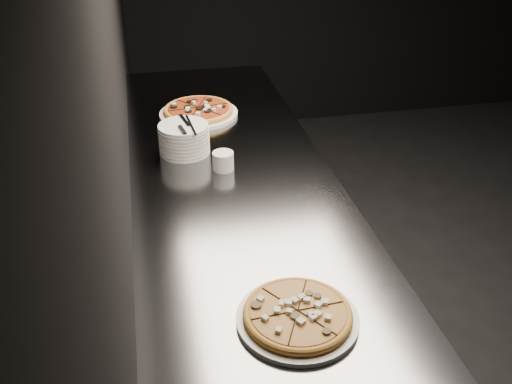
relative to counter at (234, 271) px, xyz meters
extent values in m
cube|color=black|center=(-0.37, 0.00, 0.94)|extent=(0.02, 5.00, 2.80)
cube|color=slate|center=(0.00, 0.00, -0.01)|extent=(0.70, 2.40, 0.90)
cube|color=slate|center=(0.00, 0.00, 0.45)|extent=(0.74, 2.44, 0.02)
cylinder|color=white|center=(0.03, -0.80, 0.47)|extent=(0.31, 0.31, 0.01)
cylinder|color=gold|center=(0.03, -0.80, 0.48)|extent=(0.29, 0.29, 0.01)
torus|color=gold|center=(0.03, -0.80, 0.49)|extent=(0.29, 0.29, 0.02)
cylinder|color=#FFBE54|center=(0.03, -0.80, 0.49)|extent=(0.26, 0.26, 0.01)
cylinder|color=white|center=(-0.05, 0.57, 0.47)|extent=(0.35, 0.35, 0.02)
cylinder|color=gold|center=(-0.05, 0.57, 0.48)|extent=(0.35, 0.35, 0.01)
torus|color=gold|center=(-0.05, 0.57, 0.49)|extent=(0.35, 0.35, 0.02)
cylinder|color=#9B3816|center=(-0.05, 0.57, 0.49)|extent=(0.31, 0.31, 0.01)
cylinder|color=white|center=(-0.15, 0.21, 0.47)|extent=(0.20, 0.20, 0.01)
cylinder|color=white|center=(-0.15, 0.21, 0.48)|extent=(0.20, 0.20, 0.01)
cylinder|color=white|center=(-0.15, 0.21, 0.50)|extent=(0.20, 0.20, 0.01)
cylinder|color=white|center=(-0.15, 0.21, 0.51)|extent=(0.20, 0.20, 0.01)
cylinder|color=white|center=(-0.15, 0.21, 0.53)|extent=(0.20, 0.20, 0.01)
cylinder|color=white|center=(-0.15, 0.21, 0.54)|extent=(0.20, 0.20, 0.01)
cylinder|color=white|center=(-0.15, 0.21, 0.55)|extent=(0.20, 0.20, 0.01)
cylinder|color=white|center=(-0.15, 0.21, 0.57)|extent=(0.20, 0.20, 0.01)
cube|color=#B1B3B8|center=(-0.14, 0.25, 0.58)|extent=(0.04, 0.13, 0.00)
cube|color=black|center=(-0.16, 0.16, 0.58)|extent=(0.03, 0.08, 0.01)
cube|color=#B1B3B8|center=(-0.12, 0.20, 0.58)|extent=(0.03, 0.20, 0.00)
cylinder|color=silver|center=(-0.03, 0.04, 0.49)|extent=(0.08, 0.08, 0.07)
cylinder|color=black|center=(-0.03, 0.04, 0.52)|extent=(0.06, 0.06, 0.01)
camera|label=1|loc=(-0.29, -1.83, 1.47)|focal=40.00mm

